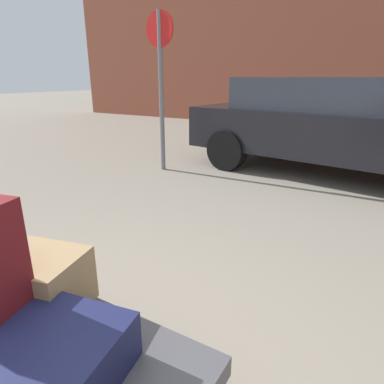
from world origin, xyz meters
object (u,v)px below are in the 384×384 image
(no_parking_sign, at_px, (161,76))
(luggage_cart, at_px, (46,366))
(suitcase_navy_front_right, at_px, (52,357))
(parked_car, at_px, (335,123))
(duffel_bag_tan_front_left, at_px, (29,281))

(no_parking_sign, bearing_deg, luggage_cart, -61.29)
(suitcase_navy_front_right, xyz_separation_m, parked_car, (0.18, 4.91, 0.32))
(luggage_cart, height_order, parked_car, parked_car)
(luggage_cart, relative_size, no_parking_sign, 0.58)
(luggage_cart, xyz_separation_m, parked_car, (0.33, 4.86, 0.49))
(duffel_bag_tan_front_left, bearing_deg, luggage_cart, -42.46)
(parked_car, distance_m, no_parking_sign, 2.71)
(parked_car, bearing_deg, duffel_bag_tan_front_left, -97.71)
(luggage_cart, xyz_separation_m, no_parking_sign, (-2.02, 3.68, 1.17))
(suitcase_navy_front_right, distance_m, no_parking_sign, 4.43)
(duffel_bag_tan_front_left, distance_m, no_parking_sign, 4.02)
(luggage_cart, distance_m, duffel_bag_tan_front_left, 0.41)
(luggage_cart, bearing_deg, parked_car, 86.15)
(no_parking_sign, bearing_deg, duffel_bag_tan_front_left, -64.06)
(suitcase_navy_front_right, distance_m, duffel_bag_tan_front_left, 0.51)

